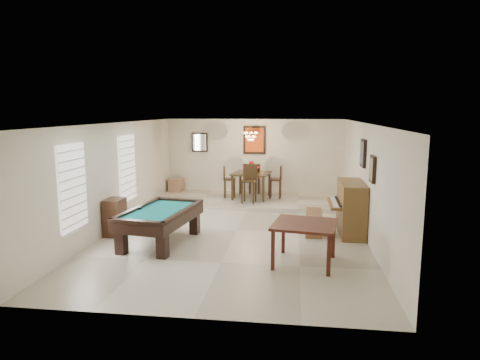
% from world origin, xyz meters
% --- Properties ---
extents(ground_plane, '(6.00, 9.00, 0.02)m').
position_xyz_m(ground_plane, '(0.00, 0.00, -0.01)').
color(ground_plane, beige).
extents(wall_back, '(6.00, 0.04, 2.60)m').
position_xyz_m(wall_back, '(0.00, 4.50, 1.30)').
color(wall_back, silver).
rests_on(wall_back, ground_plane).
extents(wall_front, '(6.00, 0.04, 2.60)m').
position_xyz_m(wall_front, '(0.00, -4.50, 1.30)').
color(wall_front, silver).
rests_on(wall_front, ground_plane).
extents(wall_left, '(0.04, 9.00, 2.60)m').
position_xyz_m(wall_left, '(-3.00, 0.00, 1.30)').
color(wall_left, silver).
rests_on(wall_left, ground_plane).
extents(wall_right, '(0.04, 9.00, 2.60)m').
position_xyz_m(wall_right, '(3.00, 0.00, 1.30)').
color(wall_right, silver).
rests_on(wall_right, ground_plane).
extents(ceiling, '(6.00, 9.00, 0.04)m').
position_xyz_m(ceiling, '(0.00, 0.00, 2.60)').
color(ceiling, white).
rests_on(ceiling, wall_back).
extents(dining_step, '(6.00, 2.50, 0.12)m').
position_xyz_m(dining_step, '(0.00, 3.25, 0.06)').
color(dining_step, beige).
rests_on(dining_step, ground_plane).
extents(window_left_front, '(0.06, 1.00, 1.70)m').
position_xyz_m(window_left_front, '(-2.97, -2.20, 1.40)').
color(window_left_front, white).
rests_on(window_left_front, wall_left).
extents(window_left_rear, '(0.06, 1.00, 1.70)m').
position_xyz_m(window_left_rear, '(-2.97, 0.60, 1.40)').
color(window_left_rear, white).
rests_on(window_left_rear, wall_left).
extents(pool_table, '(1.49, 2.35, 0.73)m').
position_xyz_m(pool_table, '(-1.53, -1.20, 0.37)').
color(pool_table, black).
rests_on(pool_table, ground_plane).
extents(square_table, '(1.32, 1.32, 0.80)m').
position_xyz_m(square_table, '(1.58, -2.08, 0.40)').
color(square_table, '#36130D').
rests_on(square_table, ground_plane).
extents(upright_piano, '(0.83, 1.49, 1.24)m').
position_xyz_m(upright_piano, '(2.56, 0.08, 0.62)').
color(upright_piano, brown).
rests_on(upright_piano, ground_plane).
extents(piano_bench, '(0.40, 0.97, 0.53)m').
position_xyz_m(piano_bench, '(1.84, -0.00, 0.26)').
color(piano_bench, brown).
rests_on(piano_bench, ground_plane).
extents(apothecary_chest, '(0.38, 0.58, 0.86)m').
position_xyz_m(apothecary_chest, '(-2.78, -0.74, 0.43)').
color(apothecary_chest, black).
rests_on(apothecary_chest, ground_plane).
extents(dining_table, '(1.27, 1.27, 0.94)m').
position_xyz_m(dining_table, '(0.01, 3.38, 0.59)').
color(dining_table, black).
rests_on(dining_table, dining_step).
extents(flower_vase, '(0.15, 0.15, 0.26)m').
position_xyz_m(flower_vase, '(0.01, 3.38, 1.19)').
color(flower_vase, '#A5170E').
rests_on(flower_vase, dining_table).
extents(dining_chair_south, '(0.47, 0.47, 1.16)m').
position_xyz_m(dining_chair_south, '(0.01, 2.63, 0.70)').
color(dining_chair_south, black).
rests_on(dining_chair_south, dining_step).
extents(dining_chair_north, '(0.41, 0.41, 1.01)m').
position_xyz_m(dining_chair_north, '(0.03, 4.17, 0.63)').
color(dining_chair_north, black).
rests_on(dining_chair_north, dining_step).
extents(dining_chair_west, '(0.42, 0.42, 1.02)m').
position_xyz_m(dining_chair_west, '(-0.70, 3.40, 0.63)').
color(dining_chair_west, black).
rests_on(dining_chair_west, dining_step).
extents(dining_chair_east, '(0.40, 0.40, 1.04)m').
position_xyz_m(dining_chair_east, '(0.77, 3.42, 0.64)').
color(dining_chair_east, black).
rests_on(dining_chair_east, dining_step).
extents(corner_bench, '(0.46, 0.55, 0.46)m').
position_xyz_m(corner_bench, '(-2.68, 4.15, 0.35)').
color(corner_bench, '#A07656').
rests_on(corner_bench, dining_step).
extents(chandelier, '(0.44, 0.44, 0.60)m').
position_xyz_m(chandelier, '(0.00, 3.20, 2.20)').
color(chandelier, '#FFE5B2').
rests_on(chandelier, ceiling).
extents(back_painting, '(0.75, 0.06, 0.95)m').
position_xyz_m(back_painting, '(0.00, 4.46, 1.90)').
color(back_painting, '#D84C14').
rests_on(back_painting, wall_back).
extents(back_mirror, '(0.55, 0.06, 0.65)m').
position_xyz_m(back_mirror, '(-1.90, 4.46, 1.80)').
color(back_mirror, white).
rests_on(back_mirror, wall_back).
extents(right_picture_upper, '(0.06, 0.55, 0.65)m').
position_xyz_m(right_picture_upper, '(2.96, 0.30, 1.90)').
color(right_picture_upper, slate).
rests_on(right_picture_upper, wall_right).
extents(right_picture_lower, '(0.06, 0.45, 0.55)m').
position_xyz_m(right_picture_lower, '(2.96, -1.00, 1.70)').
color(right_picture_lower, gray).
rests_on(right_picture_lower, wall_right).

